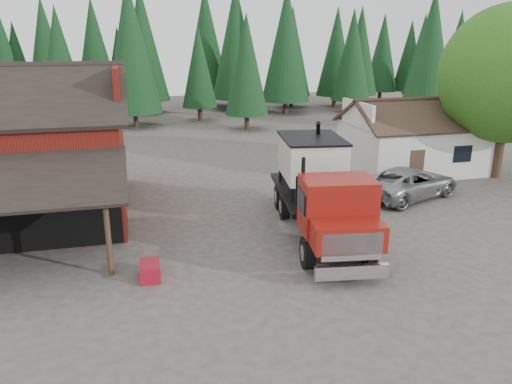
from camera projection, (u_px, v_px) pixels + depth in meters
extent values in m
plane|color=#483F38|center=(276.00, 283.00, 17.46)|extent=(120.00, 120.00, 0.00)
cube|color=#5F190F|center=(118.00, 86.00, 23.76)|extent=(0.25, 7.00, 2.00)
cylinder|color=#382619|center=(108.00, 239.00, 17.67)|extent=(0.20, 0.20, 2.80)
cube|color=silver|center=(413.00, 147.00, 32.10)|extent=(8.00, 6.00, 3.00)
cube|color=#38281E|center=(429.00, 115.00, 30.05)|extent=(8.60, 3.42, 1.80)
cube|color=#38281E|center=(404.00, 108.00, 32.82)|extent=(8.60, 3.42, 1.80)
cube|color=silver|center=(358.00, 114.00, 30.50)|extent=(0.20, 4.20, 1.50)
cube|color=silver|center=(471.00, 109.00, 32.38)|extent=(0.20, 4.20, 1.50)
cube|color=#38281E|center=(417.00, 167.00, 29.10)|extent=(0.90, 0.06, 2.00)
cube|color=black|center=(463.00, 154.00, 29.63)|extent=(1.20, 0.06, 1.00)
cylinder|color=#382619|center=(498.00, 152.00, 30.24)|extent=(0.60, 0.60, 3.20)
sphere|color=#2D6316|center=(510.00, 74.00, 28.87)|extent=(8.00, 8.00, 8.00)
sphere|color=#2D6316|center=(480.00, 94.00, 29.69)|extent=(4.40, 4.40, 4.40)
cylinder|color=#382619|center=(247.00, 121.00, 46.40)|extent=(0.44, 0.44, 1.60)
cone|color=black|center=(246.00, 64.00, 44.89)|extent=(3.96, 3.96, 9.00)
cylinder|color=#382619|center=(423.00, 121.00, 46.46)|extent=(0.44, 0.44, 1.60)
cone|color=black|center=(430.00, 53.00, 44.65)|extent=(4.84, 4.84, 11.00)
cylinder|color=#382619|center=(136.00, 118.00, 47.76)|extent=(0.44, 0.44, 1.60)
cone|color=black|center=(131.00, 47.00, 45.80)|extent=(5.28, 5.28, 12.00)
cylinder|color=black|center=(308.00, 253.00, 18.44)|extent=(0.56, 1.26, 1.22)
cylinder|color=black|center=(369.00, 250.00, 18.67)|extent=(0.56, 1.26, 1.22)
cylinder|color=black|center=(285.00, 206.00, 23.48)|extent=(0.56, 1.26, 1.22)
cylinder|color=black|center=(333.00, 205.00, 23.72)|extent=(0.56, 1.26, 1.22)
cylinder|color=black|center=(280.00, 196.00, 24.96)|extent=(0.56, 1.26, 1.22)
cylinder|color=black|center=(325.00, 195.00, 25.19)|extent=(0.56, 1.26, 1.22)
cube|color=black|center=(317.00, 209.00, 21.79)|extent=(2.55, 9.60, 0.44)
cube|color=silver|center=(352.00, 272.00, 16.92)|extent=(2.55, 0.56, 0.50)
cube|color=silver|center=(352.00, 247.00, 16.77)|extent=(2.10, 0.41, 1.00)
cube|color=maroon|center=(347.00, 235.00, 17.35)|extent=(2.67, 1.78, 0.94)
cube|color=maroon|center=(337.00, 205.00, 18.53)|extent=(2.90, 2.24, 2.05)
cube|color=black|center=(344.00, 204.00, 17.59)|extent=(2.32, 0.42, 1.00)
cylinder|color=black|center=(303.00, 183.00, 19.19)|extent=(0.18, 0.18, 1.99)
cube|color=black|center=(330.00, 197.00, 19.60)|extent=(2.71, 0.51, 1.77)
cube|color=black|center=(310.00, 192.00, 23.17)|extent=(3.70, 6.76, 0.18)
cube|color=silver|center=(311.00, 158.00, 22.69)|extent=(3.04, 3.98, 1.77)
cone|color=silver|center=(311.00, 181.00, 23.01)|extent=(2.76, 2.76, 0.78)
cube|color=black|center=(312.00, 138.00, 22.42)|extent=(3.16, 4.10, 0.09)
cylinder|color=black|center=(318.00, 152.00, 24.26)|extent=(1.15, 2.33, 3.38)
cube|color=maroon|center=(287.00, 171.00, 25.54)|extent=(0.78, 0.97, 0.50)
cylinder|color=silver|center=(362.00, 230.00, 19.74)|extent=(0.77, 1.18, 0.62)
imported|color=#9C9DA3|center=(409.00, 183.00, 26.59)|extent=(6.50, 4.69, 1.64)
cube|color=maroon|center=(150.00, 271.00, 17.71)|extent=(0.74, 1.12, 0.60)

